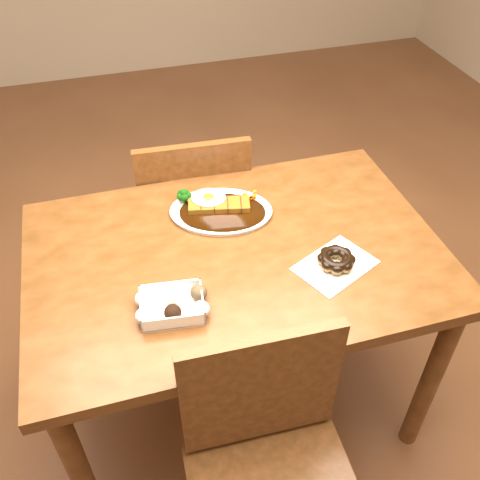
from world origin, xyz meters
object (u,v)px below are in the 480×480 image
object	(u,v)px
katsu_curry_plate	(219,209)
pon_de_ring	(336,260)
chair_near	(272,474)
donut_box	(172,305)
table	(236,275)
chair_far	(193,214)

from	to	relation	value
katsu_curry_plate	pon_de_ring	world-z (taller)	katsu_curry_plate
chair_near	donut_box	world-z (taller)	chair_near
katsu_curry_plate	donut_box	distance (m)	0.42
table	pon_de_ring	bearing A→B (deg)	-28.35
table	chair_far	distance (m)	0.56
chair_far	pon_de_ring	size ratio (longest dim) A/B	3.34
table	donut_box	bearing A→B (deg)	-141.97
chair_near	katsu_curry_plate	world-z (taller)	chair_near
chair_far	katsu_curry_plate	bearing A→B (deg)	97.56
chair_far	donut_box	bearing A→B (deg)	78.27
table	donut_box	xyz separation A→B (m)	(-0.22, -0.17, 0.12)
chair_near	donut_box	xyz separation A→B (m)	(-0.16, 0.36, 0.29)
donut_box	pon_de_ring	world-z (taller)	donut_box
table	pon_de_ring	distance (m)	0.31
katsu_curry_plate	donut_box	bearing A→B (deg)	-121.27
donut_box	pon_de_ring	bearing A→B (deg)	4.27
table	chair_near	world-z (taller)	chair_near
chair_far	chair_near	distance (m)	1.07
table	katsu_curry_plate	distance (m)	0.22
katsu_curry_plate	chair_far	bearing A→B (deg)	94.00
chair_near	katsu_curry_plate	bearing A→B (deg)	87.51
katsu_curry_plate	donut_box	size ratio (longest dim) A/B	1.88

